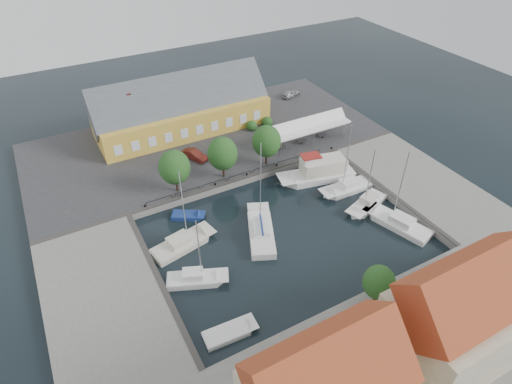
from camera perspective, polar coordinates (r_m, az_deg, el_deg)
ground at (r=54.62m, az=3.02°, el=-4.62°), size 140.00×140.00×0.00m
north_quay at (r=71.05m, az=-6.61°, el=6.70°), size 56.00×26.00×1.00m
west_quay at (r=48.33m, az=-19.28°, el=-13.72°), size 12.00×24.00×1.00m
east_quay at (r=65.27m, az=20.78°, el=1.16°), size 12.00×24.00×1.00m
south_bank at (r=44.18m, az=18.13°, el=-20.15°), size 56.00×14.00×1.00m
quay_edge_fittings at (r=57.05m, az=0.62°, el=-1.01°), size 56.00×24.72×0.40m
warehouse at (r=72.91m, az=-10.43°, el=10.68°), size 28.56×14.00×9.55m
tent_canopy at (r=68.83m, az=6.95°, el=8.64°), size 14.00×4.00×2.83m
quay_trees at (r=59.42m, az=-4.48°, el=5.12°), size 18.20×4.20×6.30m
car_silver at (r=84.56m, az=4.70°, el=12.96°), size 4.20×2.58×1.34m
car_red at (r=65.55m, az=-8.17°, el=4.92°), size 3.16×4.46×1.40m
center_sailboat at (r=53.27m, az=0.66°, el=-5.34°), size 6.49×9.87×13.17m
trawler at (r=62.86m, az=8.39°, el=2.58°), size 11.81×5.62×5.00m
east_boat_a at (r=61.61m, az=11.98°, el=0.43°), size 7.89×2.85×11.08m
east_boat_b at (r=59.35m, az=14.54°, el=-1.66°), size 7.40×4.47×9.89m
east_boat_c at (r=57.40m, az=18.42°, el=-4.09°), size 5.22×9.25×11.35m
west_boat_b at (r=52.55m, az=-9.81°, el=-6.92°), size 8.47×4.42×11.15m
west_boat_c at (r=48.46m, az=-8.00°, el=-11.54°), size 7.07×4.65×9.48m
launch_sw at (r=44.17m, az=-3.57°, el=-18.29°), size 5.57×2.35×0.98m
launch_nw at (r=56.59m, az=-9.09°, el=-3.23°), size 4.60×3.76×0.88m
townhouses at (r=40.37m, az=23.91°, el=-16.73°), size 36.30×8.50×12.00m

